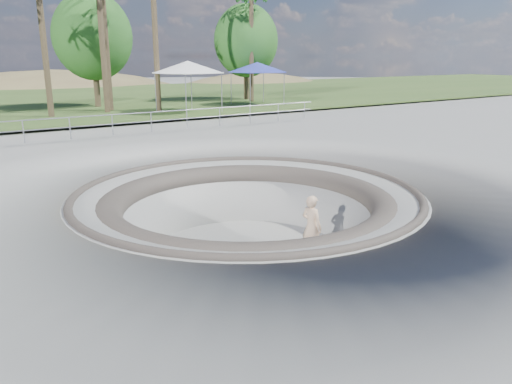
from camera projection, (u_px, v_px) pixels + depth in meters
ground at (247, 192)px, 14.76m from camera, size 180.00×180.00×0.00m
skate_bowl at (247, 250)px, 15.24m from camera, size 14.00×14.00×4.10m
grass_strip at (27, 102)px, 41.90m from camera, size 180.00×36.00×0.12m
distant_hills at (31, 144)px, 64.37m from camera, size 103.20×45.00×28.60m
safety_railing at (112, 125)px, 24.18m from camera, size 25.00×0.06×1.03m
skateboard at (311, 257)px, 14.69m from camera, size 0.80×0.34×0.08m
skater at (312, 227)px, 14.44m from camera, size 0.57×0.76×1.88m
canopy_white at (188, 67)px, 32.88m from camera, size 6.41×6.41×3.33m
canopy_blue at (257, 67)px, 38.03m from camera, size 6.31×6.31×3.19m
bushy_tree_mid at (93, 37)px, 35.87m from camera, size 5.69×5.17×8.21m
bushy_tree_right at (246, 41)px, 42.29m from camera, size 5.57×5.06×8.04m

